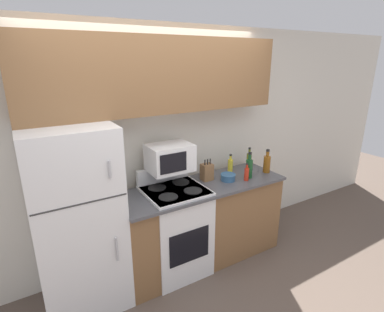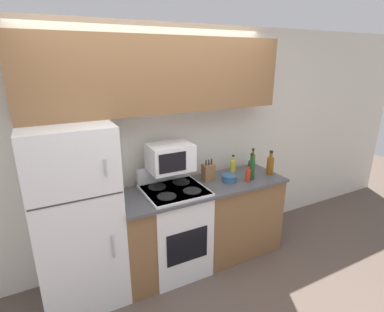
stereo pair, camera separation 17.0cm
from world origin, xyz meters
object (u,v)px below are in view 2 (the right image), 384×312
at_px(bottle_olive_oil, 252,161).
at_px(refrigerator, 77,217).
at_px(bottle_wine_green, 251,169).
at_px(bottle_hot_sauce, 248,175).
at_px(knife_block, 208,172).
at_px(bottle_cooking_spray, 233,166).
at_px(microwave, 170,157).
at_px(bowl, 229,178).
at_px(stove, 175,229).
at_px(bottle_whiskey, 270,165).

bearing_deg(bottle_olive_oil, refrigerator, -177.38).
distance_m(refrigerator, bottle_wine_green, 1.84).
height_order(bottle_wine_green, bottle_olive_oil, bottle_wine_green).
distance_m(bottle_hot_sauce, bottle_olive_oil, 0.41).
bearing_deg(knife_block, bottle_hot_sauce, -33.13).
xyz_separation_m(refrigerator, bottle_cooking_spray, (1.75, 0.10, 0.16)).
relative_size(microwave, bowl, 2.62).
xyz_separation_m(microwave, knife_block, (0.44, -0.02, -0.23)).
bearing_deg(knife_block, refrigerator, -178.29).
bearing_deg(bottle_wine_green, bottle_olive_oil, 48.88).
bearing_deg(stove, refrigerator, 176.93).
xyz_separation_m(stove, microwave, (0.01, 0.11, 0.76)).
xyz_separation_m(knife_block, bottle_wine_green, (0.44, -0.19, 0.02)).
bearing_deg(bottle_olive_oil, bowl, -157.92).
bearing_deg(bottle_cooking_spray, stove, -169.84).
distance_m(bottle_wine_green, bottle_whiskey, 0.29).
relative_size(knife_block, bottle_olive_oil, 0.93).
xyz_separation_m(bottle_hot_sauce, bottle_whiskey, (0.37, 0.07, 0.03)).
height_order(refrigerator, microwave, refrigerator).
bearing_deg(refrigerator, bottle_olive_oil, 2.62).
distance_m(knife_block, bottle_hot_sauce, 0.43).
distance_m(stove, bottle_whiskey, 1.30).
height_order(knife_block, bottle_cooking_spray, knife_block).
distance_m(refrigerator, bottle_hot_sauce, 1.77).
relative_size(bowl, bottle_cooking_spray, 0.76).
bearing_deg(knife_block, bottle_cooking_spray, 8.49).
distance_m(knife_block, bottle_cooking_spray, 0.37).
bearing_deg(refrigerator, knife_block, 1.71).
relative_size(bowl, bottle_olive_oil, 0.65).
xyz_separation_m(stove, bottle_hot_sauce, (0.81, -0.15, 0.51)).
height_order(bottle_wine_green, bottle_whiskey, bottle_wine_green).
height_order(stove, bottle_whiskey, bottle_whiskey).
bearing_deg(bottle_olive_oil, bottle_hot_sauce, -134.83).
relative_size(stove, bottle_olive_oil, 4.28).
bearing_deg(bottle_hot_sauce, microwave, 162.09).
distance_m(bottle_wine_green, bottle_hot_sauce, 0.09).
bearing_deg(bowl, microwave, 165.91).
bearing_deg(bottle_cooking_spray, refrigerator, -176.86).
height_order(refrigerator, knife_block, refrigerator).
height_order(knife_block, bottle_olive_oil, bottle_olive_oil).
bearing_deg(bottle_cooking_spray, knife_block, -171.51).
xyz_separation_m(bottle_hot_sauce, bottle_cooking_spray, (0.00, 0.29, 0.01)).
xyz_separation_m(refrigerator, bottle_whiskey, (2.12, -0.13, 0.19)).
bearing_deg(bottle_hot_sauce, bottle_cooking_spray, 89.32).
distance_m(microwave, bottle_whiskey, 1.20).
xyz_separation_m(refrigerator, knife_block, (1.39, 0.04, 0.17)).
relative_size(stove, knife_block, 4.59).
relative_size(bottle_wine_green, bottle_hot_sauce, 1.50).
relative_size(bottle_wine_green, bottle_whiskey, 1.07).
distance_m(knife_block, bottle_olive_oil, 0.65).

